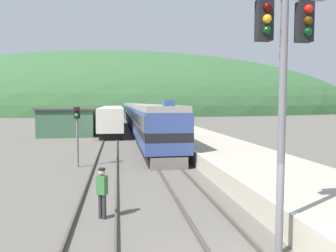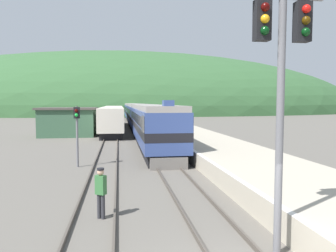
{
  "view_description": "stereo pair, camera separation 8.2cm",
  "coord_description": "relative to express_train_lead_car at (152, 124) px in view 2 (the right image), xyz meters",
  "views": [
    {
      "loc": [
        -3.06,
        -6.62,
        4.09
      ],
      "look_at": [
        0.73,
        18.08,
        2.29
      ],
      "focal_mm": 35.0,
      "sensor_mm": 36.0,
      "label": 1
    },
    {
      "loc": [
        -2.97,
        -6.63,
        4.09
      ],
      "look_at": [
        0.73,
        18.08,
        2.29
      ],
      "focal_mm": 35.0,
      "sensor_mm": 36.0,
      "label": 2
    }
  ],
  "objects": [
    {
      "name": "express_train_lead_car",
      "position": [
        0.0,
        0.0,
        0.0
      ],
      "size": [
        3.0,
        21.7,
        4.23
      ],
      "color": "black",
      "rests_on": "ground"
    },
    {
      "name": "signal_mast_main",
      "position": [
        1.19,
        -21.91,
        2.92
      ],
      "size": [
        2.2,
        0.42,
        7.67
      ],
      "color": "slate",
      "rests_on": "ground"
    },
    {
      "name": "signal_post_siding",
      "position": [
        -5.6,
        -8.75,
        0.65
      ],
      "size": [
        0.36,
        0.42,
        3.85
      ],
      "color": "slate",
      "rests_on": "ground"
    },
    {
      "name": "platform",
      "position": [
        4.43,
        26.73,
        -1.64
      ],
      "size": [
        5.44,
        140.0,
        0.97
      ],
      "color": "#B2A893",
      "rests_on": "ground"
    },
    {
      "name": "track_siding",
      "position": [
        -3.88,
        46.73,
        -2.04
      ],
      "size": [
        1.52,
        180.0,
        0.16
      ],
      "color": "#4C443D",
      "rests_on": "ground"
    },
    {
      "name": "carriage_fifth",
      "position": [
        0.0,
        82.92,
        -0.01
      ],
      "size": [
        2.99,
        19.52,
        3.87
      ],
      "color": "black",
      "rests_on": "ground"
    },
    {
      "name": "station_shed",
      "position": [
        -9.12,
        11.24,
        -0.36
      ],
      "size": [
        6.88,
        5.35,
        3.47
      ],
      "color": "#385B42",
      "rests_on": "ground"
    },
    {
      "name": "track_main",
      "position": [
        0.0,
        46.73,
        -2.04
      ],
      "size": [
        1.52,
        180.0,
        0.16
      ],
      "color": "#4C443D",
      "rests_on": "ground"
    },
    {
      "name": "carriage_fourth",
      "position": [
        0.0,
        62.52,
        -0.01
      ],
      "size": [
        2.99,
        19.52,
        3.87
      ],
      "color": "black",
      "rests_on": "ground"
    },
    {
      "name": "track_worker",
      "position": [
        -3.63,
        -18.39,
        -1.08
      ],
      "size": [
        0.42,
        0.38,
        1.81
      ],
      "color": "#2D2D33",
      "rests_on": "ground"
    },
    {
      "name": "carriage_second",
      "position": [
        0.0,
        21.72,
        -0.01
      ],
      "size": [
        2.99,
        19.52,
        3.87
      ],
      "color": "black",
      "rests_on": "ground"
    },
    {
      "name": "distant_hills",
      "position": [
        0.0,
        104.03,
        -2.12
      ],
      "size": [
        198.37,
        89.27,
        47.89
      ],
      "color": "#335B33",
      "rests_on": "ground"
    },
    {
      "name": "siding_train",
      "position": [
        -3.88,
        19.64,
        -0.33
      ],
      "size": [
        2.9,
        29.26,
        3.45
      ],
      "color": "black",
      "rests_on": "ground"
    },
    {
      "name": "carriage_third",
      "position": [
        0.0,
        42.12,
        -0.01
      ],
      "size": [
        2.99,
        19.52,
        3.87
      ],
      "color": "black",
      "rests_on": "ground"
    }
  ]
}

